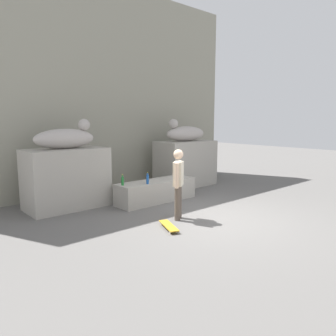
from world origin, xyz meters
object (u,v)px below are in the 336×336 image
(skateboard, at_px, (169,226))
(bottle_blue, at_px, (148,179))
(skater, at_px, (178,181))
(bottle_green, at_px, (123,181))
(statue_reclining_left, at_px, (66,138))
(statue_reclining_right, at_px, (185,133))

(skateboard, relative_size, bottle_blue, 2.51)
(skater, xyz_separation_m, bottle_green, (-0.42, 1.73, -0.19))
(bottle_blue, xyz_separation_m, bottle_green, (-0.61, 0.30, -0.02))
(skater, relative_size, bottle_green, 5.71)
(skater, bearing_deg, skateboard, 173.26)
(statue_reclining_left, bearing_deg, statue_reclining_right, 3.52)
(statue_reclining_right, relative_size, bottle_green, 5.61)
(statue_reclining_left, distance_m, skater, 3.25)
(statue_reclining_right, relative_size, bottle_blue, 5.05)
(bottle_blue, distance_m, bottle_green, 0.68)
(statue_reclining_left, relative_size, skateboard, 2.00)
(skateboard, bearing_deg, bottle_green, 16.79)
(statue_reclining_left, relative_size, bottle_green, 5.58)
(skater, relative_size, skateboard, 2.05)
(statue_reclining_right, height_order, skateboard, statue_reclining_right)
(skater, distance_m, skateboard, 1.12)
(bottle_blue, relative_size, bottle_green, 1.11)
(skater, bearing_deg, bottle_green, 66.29)
(skateboard, relative_size, bottle_green, 2.79)
(statue_reclining_right, distance_m, bottle_blue, 3.17)
(statue_reclining_right, bearing_deg, bottle_green, 21.65)
(skateboard, bearing_deg, statue_reclining_right, -26.15)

